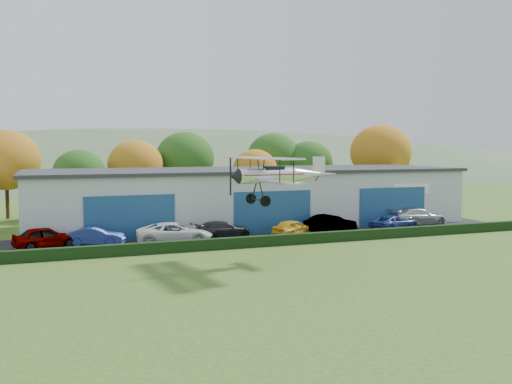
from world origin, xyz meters
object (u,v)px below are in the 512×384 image
object	(u,v)px
biplane	(275,174)
car_7	(418,217)
car_0	(46,237)
hangar	(249,196)
car_6	(394,223)
car_3	(222,230)
car_5	(330,224)
car_2	(175,233)
car_1	(96,236)
car_4	(293,228)

from	to	relation	value
biplane	car_7	bearing A→B (deg)	20.71
car_7	car_0	bearing A→B (deg)	90.42
hangar	car_0	distance (m)	19.62
hangar	biplane	xyz separation A→B (m)	(-4.30, -17.02, 3.01)
car_6	car_7	size ratio (longest dim) A/B	0.84
car_7	biplane	size ratio (longest dim) A/B	0.69
car_6	car_7	bearing A→B (deg)	-80.71
hangar	car_3	xyz separation A→B (m)	(-5.03, -7.65, -1.90)
car_0	car_5	xyz separation A→B (m)	(22.76, -0.82, 0.00)
hangar	car_3	size ratio (longest dim) A/B	8.33
car_0	car_2	world-z (taller)	car_2
biplane	car_1	bearing A→B (deg)	128.74
car_2	car_3	distance (m)	4.09
biplane	car_5	bearing A→B (deg)	37.65
car_2	car_3	xyz separation A→B (m)	(4.01, 0.82, -0.09)
hangar	car_5	size ratio (longest dim) A/B	8.62
car_0	car_2	size ratio (longest dim) A/B	0.79
car_1	biplane	distance (m)	15.02
car_4	car_6	bearing A→B (deg)	-116.46
car_3	hangar	bearing A→B (deg)	-46.75
hangar	car_7	world-z (taller)	hangar
car_1	car_6	bearing A→B (deg)	-72.82
car_3	car_6	size ratio (longest dim) A/B	1.03
car_3	biplane	xyz separation A→B (m)	(0.73, -9.38, 4.91)
car_3	car_5	xyz separation A→B (m)	(9.59, -0.23, 0.07)
car_5	car_7	xyz separation A→B (m)	(9.74, 1.15, 0.04)
car_1	car_6	world-z (taller)	car_1
hangar	biplane	bearing A→B (deg)	-104.19
car_4	car_5	world-z (taller)	car_5
car_4	car_5	bearing A→B (deg)	-108.68
car_4	car_7	distance (m)	13.51
car_0	car_5	bearing A→B (deg)	-106.48
car_4	biplane	world-z (taller)	biplane
car_4	car_6	world-z (taller)	car_4
car_5	car_3	bearing A→B (deg)	77.01
car_3	car_7	world-z (taller)	car_7
car_0	car_6	xyz separation A→B (m)	(28.70, -1.52, -0.11)
biplane	car_6	bearing A→B (deg)	21.44
hangar	car_2	size ratio (longest dim) A/B	7.09
car_6	car_5	bearing A→B (deg)	66.45
car_3	car_7	distance (m)	19.35
car_3	car_6	world-z (taller)	car_3
hangar	car_5	bearing A→B (deg)	-59.95
car_4	biplane	xyz separation A→B (m)	(-5.17, -8.78, 4.95)
biplane	car_4	bearing A→B (deg)	51.20
hangar	biplane	distance (m)	17.82
car_0	car_5	size ratio (longest dim) A/B	0.96
hangar	car_6	world-z (taller)	hangar
car_3	car_5	distance (m)	9.59
car_5	car_6	world-z (taller)	car_5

